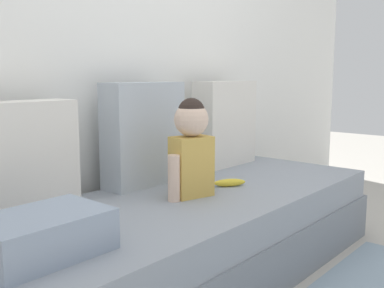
% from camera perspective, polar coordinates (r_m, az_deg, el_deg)
% --- Properties ---
extents(ground_plane, '(12.00, 12.00, 0.00)m').
position_cam_1_polar(ground_plane, '(2.31, 0.08, -16.47)').
color(ground_plane, '#B2ADA3').
extents(back_wall, '(5.48, 0.10, 2.37)m').
position_cam_1_polar(back_wall, '(2.51, -10.03, 13.23)').
color(back_wall, white).
rests_on(back_wall, ground).
extents(couch, '(2.28, 0.87, 0.41)m').
position_cam_1_polar(couch, '(2.23, 0.08, -11.73)').
color(couch, gray).
rests_on(couch, ground).
extents(throw_pillow_left, '(0.51, 0.16, 0.47)m').
position_cam_1_polar(throw_pillow_left, '(1.94, -21.52, -1.88)').
color(throw_pillow_left, silver).
rests_on(throw_pillow_left, couch).
extents(throw_pillow_center, '(0.46, 0.16, 0.54)m').
position_cam_1_polar(throw_pillow_center, '(2.34, -6.13, 1.24)').
color(throw_pillow_center, '#B2BCC6').
rests_on(throw_pillow_center, couch).
extents(throw_pillow_right, '(0.46, 0.16, 0.53)m').
position_cam_1_polar(throw_pillow_right, '(2.87, 4.22, 2.62)').
color(throw_pillow_right, silver).
rests_on(throw_pillow_right, couch).
extents(toddler, '(0.30, 0.17, 0.47)m').
position_cam_1_polar(toddler, '(2.11, -0.03, -0.17)').
color(toddler, gold).
rests_on(toddler, couch).
extents(banana, '(0.16, 0.14, 0.04)m').
position_cam_1_polar(banana, '(2.34, 4.80, -4.89)').
color(banana, yellow).
rests_on(banana, couch).
extents(folded_blanket, '(0.40, 0.28, 0.14)m').
position_cam_1_polar(folded_blanket, '(1.53, -18.43, -10.83)').
color(folded_blanket, '#8E9EB2').
rests_on(folded_blanket, couch).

